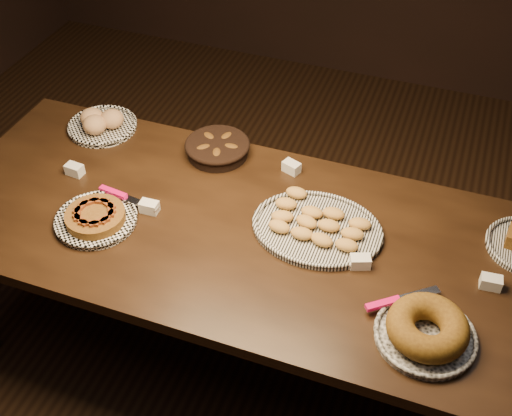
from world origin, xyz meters
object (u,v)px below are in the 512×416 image
(buffet_table, at_px, (244,243))
(bundt_cake_plate, at_px, (427,330))
(apple_tart_plate, at_px, (96,218))
(madeleine_platter, at_px, (317,226))

(buffet_table, distance_m, bundt_cake_plate, 0.76)
(apple_tart_plate, bearing_deg, madeleine_platter, 22.61)
(buffet_table, bearing_deg, madeleine_platter, 18.59)
(apple_tart_plate, xyz_separation_m, bundt_cake_plate, (1.24, -0.11, 0.02))
(apple_tart_plate, relative_size, bundt_cake_plate, 0.96)
(madeleine_platter, xyz_separation_m, bundt_cake_plate, (0.45, -0.35, 0.02))
(madeleine_platter, distance_m, bundt_cake_plate, 0.57)
(bundt_cake_plate, bearing_deg, apple_tart_plate, 175.90)
(apple_tart_plate, height_order, bundt_cake_plate, bundt_cake_plate)
(buffet_table, bearing_deg, apple_tart_plate, -163.73)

